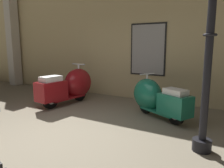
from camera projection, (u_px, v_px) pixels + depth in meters
name	position (u px, v px, depth m)	size (l,w,h in m)	color
ground_plane	(56.00, 140.00, 3.71)	(60.00, 60.00, 0.00)	gray
showroom_back_wall	(134.00, 35.00, 6.41)	(18.00, 0.63, 3.79)	#CCB784
scooter_0	(71.00, 86.00, 6.00)	(0.70, 1.80, 1.07)	black
scooter_1	(155.00, 98.00, 4.86)	(1.58, 1.10, 0.95)	black
lamppost	(211.00, 21.00, 3.00)	(0.31, 0.31, 3.27)	black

